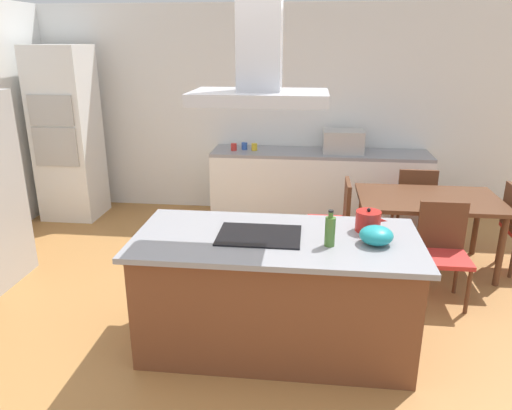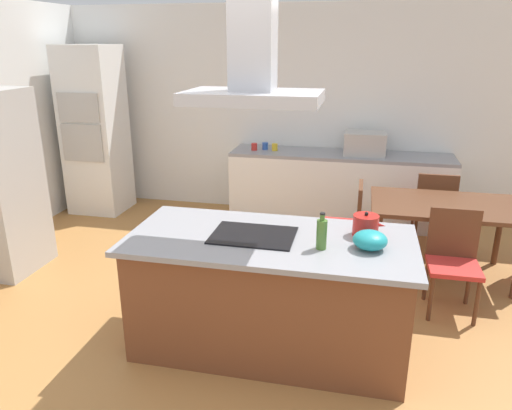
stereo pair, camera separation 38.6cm
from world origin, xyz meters
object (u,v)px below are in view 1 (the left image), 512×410
(mixing_bowl, at_px, (376,235))
(wall_oven_stack, at_px, (67,134))
(tea_kettle, at_px, (368,221))
(cooktop, at_px, (259,235))
(chair_at_left_end, at_px, (336,217))
(coffee_mug_blue, at_px, (244,146))
(olive_oil_bottle, at_px, (330,231))
(coffee_mug_yellow, at_px, (254,147))
(dining_table, at_px, (428,205))
(coffee_mug_red, at_px, (234,147))
(range_hood, at_px, (260,64))
(chair_facing_back_wall, at_px, (414,200))
(countertop_microwave, at_px, (343,141))
(chair_facing_island, at_px, (443,246))

(mixing_bowl, relative_size, wall_oven_stack, 0.11)
(tea_kettle, height_order, wall_oven_stack, wall_oven_stack)
(cooktop, distance_m, chair_at_left_end, 1.73)
(coffee_mug_blue, bearing_deg, cooktop, -80.14)
(olive_oil_bottle, xyz_separation_m, coffee_mug_blue, (-1.01, 3.03, -0.06))
(coffee_mug_yellow, bearing_deg, cooktop, -82.62)
(tea_kettle, height_order, dining_table, tea_kettle)
(coffee_mug_red, height_order, coffee_mug_yellow, same)
(cooktop, height_order, range_hood, range_hood)
(tea_kettle, height_order, chair_at_left_end, tea_kettle)
(chair_facing_back_wall, bearing_deg, countertop_microwave, 140.52)
(cooktop, height_order, tea_kettle, tea_kettle)
(cooktop, bearing_deg, wall_oven_stack, 136.35)
(coffee_mug_red, distance_m, chair_facing_back_wall, 2.31)
(cooktop, distance_m, chair_facing_island, 1.84)
(coffee_mug_yellow, xyz_separation_m, chair_facing_back_wall, (1.92, -0.65, -0.44))
(cooktop, bearing_deg, mixing_bowl, -3.51)
(olive_oil_bottle, xyz_separation_m, chair_facing_island, (1.05, 1.01, -0.50))
(range_hood, bearing_deg, chair_facing_island, 29.93)
(mixing_bowl, bearing_deg, chair_at_left_end, 96.56)
(olive_oil_bottle, relative_size, chair_at_left_end, 0.29)
(coffee_mug_red, height_order, wall_oven_stack, wall_oven_stack)
(countertop_microwave, height_order, chair_facing_island, countertop_microwave)
(tea_kettle, distance_m, range_hood, 1.39)
(chair_facing_island, relative_size, chair_at_left_end, 1.00)
(cooktop, xyz_separation_m, coffee_mug_yellow, (-0.37, 2.87, 0.04))
(olive_oil_bottle, bearing_deg, countertop_microwave, 85.10)
(coffee_mug_red, relative_size, chair_facing_back_wall, 0.10)
(tea_kettle, bearing_deg, cooktop, -166.09)
(tea_kettle, bearing_deg, dining_table, 60.83)
(dining_table, bearing_deg, tea_kettle, -119.17)
(tea_kettle, relative_size, dining_table, 0.17)
(wall_oven_stack, bearing_deg, chair_facing_back_wall, -5.57)
(coffee_mug_blue, relative_size, dining_table, 0.06)
(tea_kettle, xyz_separation_m, mixing_bowl, (0.03, -0.25, -0.01))
(coffee_mug_blue, relative_size, chair_at_left_end, 0.10)
(mixing_bowl, bearing_deg, olive_oil_bottle, -168.40)
(olive_oil_bottle, bearing_deg, mixing_bowl, 11.60)
(mixing_bowl, xyz_separation_m, dining_table, (0.73, 1.61, -0.30))
(chair_at_left_end, bearing_deg, countertop_microwave, 84.83)
(cooktop, xyz_separation_m, countertop_microwave, (0.76, 2.88, 0.13))
(countertop_microwave, height_order, wall_oven_stack, wall_oven_stack)
(dining_table, distance_m, chair_at_left_end, 0.93)
(chair_facing_island, xyz_separation_m, chair_facing_back_wall, (0.00, 1.33, 0.00))
(cooktop, distance_m, countertop_microwave, 2.98)
(mixing_bowl, distance_m, wall_oven_stack, 4.50)
(mixing_bowl, height_order, chair_facing_back_wall, mixing_bowl)
(mixing_bowl, xyz_separation_m, coffee_mug_blue, (-1.33, 2.96, -0.02))
(tea_kettle, xyz_separation_m, chair_facing_island, (0.76, 0.70, -0.47))
(tea_kettle, distance_m, chair_facing_island, 1.13)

